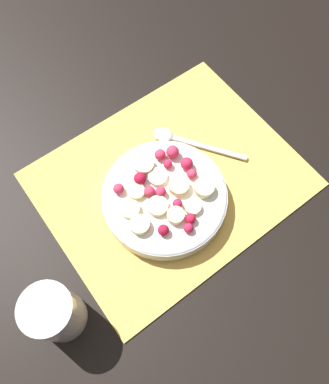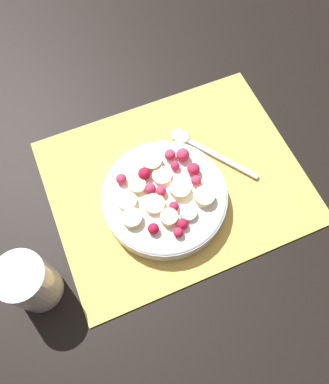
{
  "view_description": "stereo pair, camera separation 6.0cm",
  "coord_description": "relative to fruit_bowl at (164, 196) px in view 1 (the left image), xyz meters",
  "views": [
    {
      "loc": [
        -0.18,
        -0.23,
        0.59
      ],
      "look_at": [
        -0.03,
        -0.03,
        0.04
      ],
      "focal_mm": 35.0,
      "sensor_mm": 36.0,
      "label": 1
    },
    {
      "loc": [
        -0.13,
        -0.26,
        0.59
      ],
      "look_at": [
        -0.03,
        -0.03,
        0.04
      ],
      "focal_mm": 35.0,
      "sensor_mm": 36.0,
      "label": 2
    }
  ],
  "objects": [
    {
      "name": "drinking_glass",
      "position": [
        -0.23,
        -0.06,
        0.03
      ],
      "size": [
        0.07,
        0.07,
        0.1
      ],
      "color": "white",
      "rests_on": "ground_plane"
    },
    {
      "name": "spoon",
      "position": [
        0.09,
        0.08,
        -0.02
      ],
      "size": [
        0.12,
        0.16,
        0.01
      ],
      "rotation": [
        0.0,
        0.0,
        2.18
      ],
      "color": "#B2B2B7",
      "rests_on": "placemat"
    },
    {
      "name": "fruit_bowl",
      "position": [
        0.0,
        0.0,
        0.0
      ],
      "size": [
        0.21,
        0.21,
        0.05
      ],
      "color": "silver",
      "rests_on": "placemat"
    },
    {
      "name": "placemat",
      "position": [
        0.03,
        0.03,
        -0.02
      ],
      "size": [
        0.43,
        0.34,
        0.01
      ],
      "color": "#E0B251",
      "rests_on": "ground_plane"
    },
    {
      "name": "ground_plane",
      "position": [
        0.03,
        0.03,
        -0.03
      ],
      "size": [
        3.0,
        3.0,
        0.0
      ],
      "primitive_type": "plane",
      "color": "black"
    }
  ]
}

